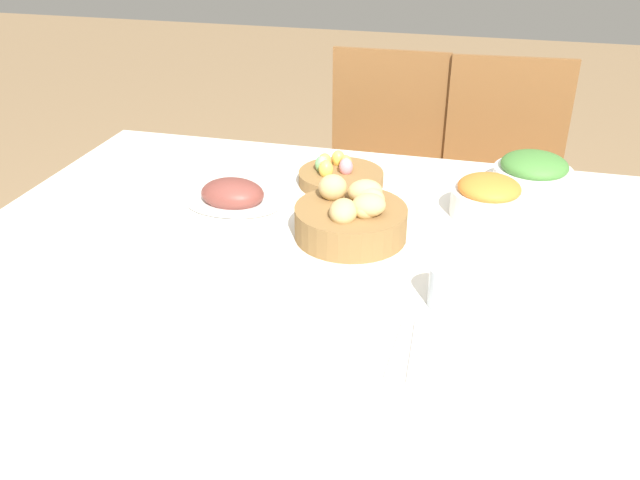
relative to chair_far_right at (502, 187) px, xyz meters
name	(u,v)px	position (x,y,z in m)	size (l,w,h in m)	color
ground_plane	(317,463)	(-0.43, -0.93, -0.50)	(12.00, 12.00, 0.00)	#937551
dining_table	(317,361)	(-0.43, -0.93, -0.14)	(1.61, 1.14, 0.73)	silver
chair_far_right	(502,187)	(0.00, 0.00, 0.00)	(0.45, 0.45, 0.93)	brown
chair_far_center	(383,176)	(-0.42, 0.00, 0.00)	(0.43, 0.43, 0.93)	brown
bread_basket	(352,217)	(-0.35, -0.90, 0.27)	(0.26, 0.26, 0.13)	olive
egg_basket	(339,175)	(-0.45, -0.61, 0.25)	(0.23, 0.23, 0.08)	olive
ham_platter	(233,196)	(-0.68, -0.81, 0.25)	(0.25, 0.18, 0.07)	white
carrot_bowl	(488,197)	(-0.05, -0.71, 0.27)	(0.18, 0.18, 0.10)	white
green_salad_bowl	(533,172)	(0.06, -0.51, 0.27)	(0.21, 0.21, 0.09)	white
dinner_plate	(316,334)	(-0.33, -1.30, 0.23)	(0.24, 0.24, 0.01)	white
fork	(239,324)	(-0.48, -1.30, 0.23)	(0.02, 0.18, 0.00)	silver
knife	(397,348)	(-0.18, -1.30, 0.23)	(0.02, 0.18, 0.00)	silver
spoon	(414,350)	(-0.15, -1.30, 0.23)	(0.02, 0.18, 0.00)	silver
drinking_cup	(449,287)	(-0.11, -1.14, 0.26)	(0.08, 0.08, 0.08)	silver
butter_dish	(215,264)	(-0.60, -1.13, 0.24)	(0.12, 0.08, 0.03)	white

